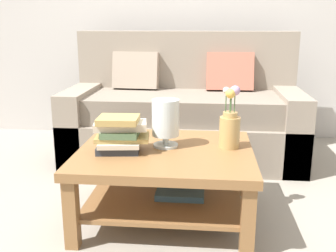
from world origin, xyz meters
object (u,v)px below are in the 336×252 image
(coffee_table, at_px, (166,168))
(glass_hurricane_vase, at_px, (166,120))
(couch, at_px, (184,115))
(book_stack_main, at_px, (120,134))
(flower_pitcher, at_px, (230,125))

(coffee_table, height_order, glass_hurricane_vase, glass_hurricane_vase)
(couch, bearing_deg, glass_hurricane_vase, -92.12)
(coffee_table, relative_size, glass_hurricane_vase, 3.56)
(couch, xyz_separation_m, book_stack_main, (-0.29, -1.23, 0.17))
(flower_pitcher, bearing_deg, book_stack_main, -168.02)
(book_stack_main, xyz_separation_m, glass_hurricane_vase, (0.25, 0.12, 0.06))
(flower_pitcher, bearing_deg, coffee_table, -168.63)
(glass_hurricane_vase, distance_m, flower_pitcher, 0.37)
(coffee_table, xyz_separation_m, glass_hurricane_vase, (-0.01, 0.06, 0.28))
(coffee_table, relative_size, flower_pitcher, 2.73)
(book_stack_main, bearing_deg, couch, 76.78)
(coffee_table, xyz_separation_m, flower_pitcher, (0.36, 0.07, 0.25))
(book_stack_main, height_order, flower_pitcher, flower_pitcher)
(couch, distance_m, glass_hurricane_vase, 1.13)
(coffee_table, height_order, flower_pitcher, flower_pitcher)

